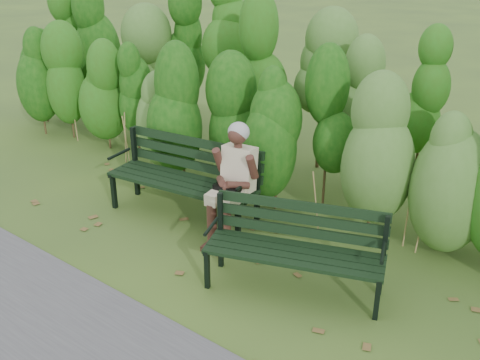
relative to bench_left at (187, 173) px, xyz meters
The scene contains 6 objects.
ground 1.19m from the bench_left, 31.71° to the right, with size 80.00×80.00×0.00m, color #384F23.
hedge_band 1.75m from the bench_left, 54.72° to the left, with size 11.04×1.67×2.42m.
leaf_litter 1.33m from the bench_left, 36.66° to the right, with size 5.99×2.25×0.01m.
bench_left is the anchor object (origin of this frame).
bench_right 1.79m from the bench_left, 14.67° to the right, with size 1.64×1.02×0.78m.
seated_woman 0.74m from the bench_left, ahead, with size 0.50×0.73×1.23m.
Camera 1 is at (3.04, -3.58, 2.99)m, focal length 42.00 mm.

